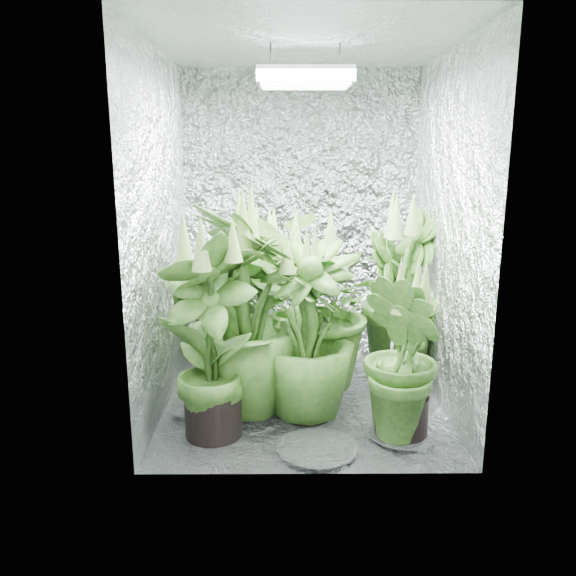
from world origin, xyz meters
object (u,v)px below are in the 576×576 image
(plant_f, at_px, (211,337))
(plant_h, at_px, (307,333))
(plant_d, at_px, (243,312))
(grow_lamp, at_px, (305,78))
(plant_b, at_px, (259,300))
(circulation_fan, at_px, (397,365))
(plant_c, at_px, (402,295))
(plant_e, at_px, (310,308))
(plant_a, at_px, (236,300))
(plant_g, at_px, (404,360))

(plant_f, xyz_separation_m, plant_h, (0.49, 0.22, -0.05))
(plant_d, bearing_deg, grow_lamp, 21.82)
(plant_b, height_order, circulation_fan, plant_b)
(plant_d, xyz_separation_m, plant_f, (-0.14, -0.28, -0.05))
(plant_b, height_order, plant_c, plant_c)
(plant_e, height_order, plant_h, plant_e)
(grow_lamp, bearing_deg, circulation_fan, 15.39)
(plant_e, xyz_separation_m, circulation_fan, (0.54, 0.02, -0.38))
(plant_a, bearing_deg, plant_g, -49.64)
(plant_a, relative_size, plant_f, 0.86)
(plant_d, distance_m, plant_e, 0.47)
(plant_f, bearing_deg, plant_b, 76.27)
(grow_lamp, distance_m, plant_d, 1.29)
(plant_d, xyz_separation_m, circulation_fan, (0.93, 0.30, -0.43))
(plant_a, distance_m, plant_f, 1.06)
(plant_g, bearing_deg, grow_lamp, 136.60)
(grow_lamp, relative_size, plant_e, 0.44)
(plant_e, relative_size, plant_g, 1.20)
(plant_a, distance_m, plant_c, 1.13)
(plant_a, height_order, plant_f, plant_f)
(plant_d, bearing_deg, plant_h, -10.02)
(plant_d, height_order, circulation_fan, plant_d)
(plant_a, relative_size, plant_b, 0.89)
(plant_e, bearing_deg, plant_d, -144.35)
(plant_a, xyz_separation_m, plant_e, (0.49, -0.50, 0.08))
(plant_d, distance_m, plant_f, 0.32)
(plant_h, bearing_deg, plant_d, 169.98)
(plant_c, relative_size, circulation_fan, 3.22)
(plant_e, relative_size, circulation_fan, 3.00)
(grow_lamp, xyz_separation_m, plant_f, (-0.48, -0.42, -1.29))
(plant_a, distance_m, plant_e, 0.71)
(plant_c, height_order, plant_g, plant_c)
(circulation_fan, bearing_deg, plant_h, -134.86)
(plant_a, bearing_deg, plant_c, -15.13)
(plant_b, xyz_separation_m, circulation_fan, (0.87, -0.26, -0.36))
(plant_b, height_order, plant_d, plant_d)
(plant_b, relative_size, plant_h, 1.06)
(plant_c, distance_m, plant_g, 0.83)
(grow_lamp, distance_m, plant_h, 1.36)
(plant_h, bearing_deg, plant_a, 118.78)
(plant_b, relative_size, circulation_fan, 2.96)
(plant_c, xyz_separation_m, plant_f, (-1.12, -0.77, -0.03))
(grow_lamp, xyz_separation_m, plant_h, (0.01, -0.20, -1.34))
(plant_b, height_order, plant_h, plant_b)
(plant_a, relative_size, plant_c, 0.82)
(plant_f, bearing_deg, plant_d, 63.31)
(plant_d, xyz_separation_m, plant_h, (0.35, -0.06, -0.10))
(plant_b, distance_m, plant_g, 1.17)
(plant_a, height_order, plant_e, plant_e)
(plant_a, height_order, plant_g, plant_a)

